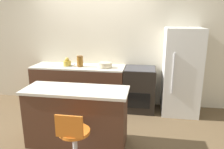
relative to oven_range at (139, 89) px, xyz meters
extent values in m
plane|color=brown|center=(-1.01, -0.33, -0.45)|extent=(14.00, 14.00, 0.00)
cube|color=beige|center=(-1.01, 0.34, 0.85)|extent=(8.00, 0.06, 2.60)
cube|color=#4C2D1E|center=(-1.31, 0.00, -0.02)|extent=(1.96, 0.62, 0.86)
cube|color=beige|center=(-1.31, 0.00, 0.43)|extent=(1.96, 0.62, 0.03)
cube|color=#9EA3A8|center=(-1.65, 0.00, 0.45)|extent=(0.44, 0.34, 0.01)
cube|color=#4C2D1E|center=(-0.88, -1.45, -0.02)|extent=(1.48, 0.55, 0.85)
cube|color=beige|center=(-0.88, -1.45, 0.42)|extent=(1.54, 0.58, 0.04)
cube|color=black|center=(0.00, 0.00, 0.00)|extent=(0.63, 0.62, 0.89)
cube|color=black|center=(0.00, -0.32, -0.14)|extent=(0.44, 0.01, 0.31)
cube|color=#333338|center=(0.00, 0.00, 0.45)|extent=(0.60, 0.59, 0.01)
cube|color=silver|center=(0.81, -0.01, 0.41)|extent=(0.70, 0.65, 1.71)
cube|color=silver|center=(0.62, -0.35, 0.45)|extent=(0.02, 0.02, 0.77)
cylinder|color=orange|center=(-0.73, -2.00, 0.08)|extent=(0.39, 0.39, 0.04)
cube|color=orange|center=(-0.73, -2.17, 0.24)|extent=(0.33, 0.02, 0.28)
cylinder|color=#B29333|center=(-1.53, -0.04, 0.50)|extent=(0.16, 0.16, 0.11)
sphere|color=#B29333|center=(-1.53, -0.04, 0.58)|extent=(0.09, 0.09, 0.09)
cylinder|color=#C1B28E|center=(-0.72, -0.04, 0.50)|extent=(0.28, 0.28, 0.10)
cylinder|color=brown|center=(-1.25, -0.04, 0.55)|extent=(0.13, 0.13, 0.21)
cylinder|color=brown|center=(-1.25, -0.04, 0.66)|extent=(0.13, 0.13, 0.02)
camera|label=1|loc=(0.13, -4.34, 1.48)|focal=35.00mm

